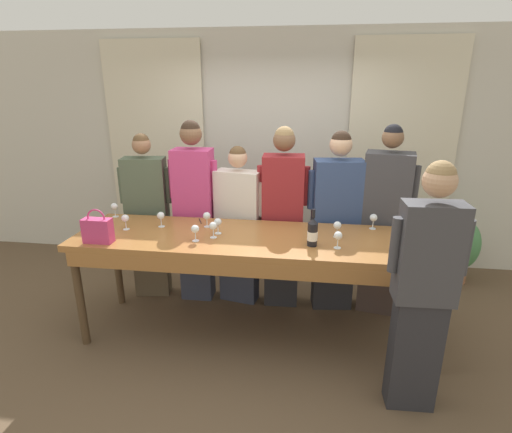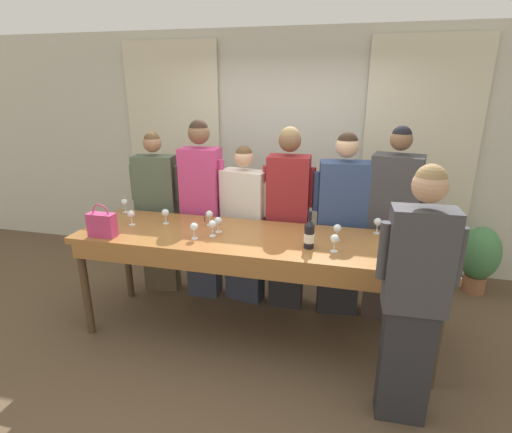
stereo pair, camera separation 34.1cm
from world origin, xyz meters
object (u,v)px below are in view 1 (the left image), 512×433
(wine_glass_center_mid, at_px, (218,223))
(wine_glass_back_mid, at_px, (338,236))
(tasting_bar, at_px, (254,246))
(wine_glass_center_right, at_px, (207,216))
(potted_plant, at_px, (460,247))
(guest_striped_shirt, at_px, (283,218))
(wine_glass_back_right, at_px, (337,226))
(host_pouring, at_px, (424,288))
(guest_olive_jacket, at_px, (148,216))
(wine_glass_by_bottle, at_px, (161,216))
(wine_glass_by_handbag, at_px, (195,230))
(guest_beige_cap, at_px, (384,222))
(wine_glass_front_right, at_px, (373,218))
(wine_glass_near_host, at_px, (411,234))
(wine_glass_front_left, at_px, (444,245))
(wine_bottle, at_px, (313,232))
(guest_pink_top, at_px, (195,211))
(handbag, at_px, (98,230))
(guest_cream_sweater, at_px, (239,226))
(guest_navy_coat, at_px, (336,222))
(wine_glass_center_left, at_px, (114,207))
(wine_glass_back_left, at_px, (125,219))
(wine_glass_front_mid, at_px, (213,226))

(wine_glass_center_mid, height_order, wine_glass_back_mid, same)
(tasting_bar, xyz_separation_m, wine_glass_center_right, (-0.46, 0.20, 0.18))
(potted_plant, bearing_deg, guest_striped_shirt, -159.74)
(wine_glass_back_right, height_order, host_pouring, host_pouring)
(guest_olive_jacket, bearing_deg, wine_glass_by_bottle, -55.18)
(wine_glass_by_handbag, relative_size, guest_olive_jacket, 0.08)
(guest_beige_cap, bearing_deg, guest_striped_shirt, 180.00)
(wine_glass_front_right, bearing_deg, host_pouring, -79.31)
(wine_glass_near_host, bearing_deg, wine_glass_front_left, -46.14)
(wine_bottle, distance_m, guest_pink_top, 1.40)
(guest_olive_jacket, relative_size, potted_plant, 2.29)
(wine_bottle, xyz_separation_m, handbag, (-1.73, -0.17, -0.01))
(wine_glass_by_handbag, distance_m, guest_olive_jacket, 1.08)
(wine_glass_near_host, relative_size, wine_glass_by_bottle, 1.00)
(wine_glass_front_right, bearing_deg, wine_glass_by_handbag, -161.55)
(guest_olive_jacket, xyz_separation_m, guest_cream_sweater, (0.96, 0.00, -0.06))
(wine_glass_back_right, height_order, guest_navy_coat, guest_navy_coat)
(wine_glass_center_left, bearing_deg, wine_glass_back_right, -6.93)
(wine_glass_center_right, xyz_separation_m, guest_cream_sweater, (0.21, 0.43, -0.23))
(wine_bottle, xyz_separation_m, wine_glass_center_mid, (-0.81, 0.16, -0.01))
(tasting_bar, height_order, wine_glass_back_left, wine_glass_back_left)
(wine_glass_front_right, xyz_separation_m, guest_navy_coat, (-0.31, 0.28, -0.15))
(wine_bottle, height_order, wine_glass_front_left, wine_bottle)
(wine_glass_back_left, xyz_separation_m, wine_glass_back_right, (1.84, 0.07, 0.00))
(guest_olive_jacket, relative_size, host_pouring, 0.98)
(wine_glass_front_right, relative_size, guest_cream_sweater, 0.09)
(wine_glass_by_bottle, bearing_deg, wine_glass_back_left, -158.74)
(guest_striped_shirt, relative_size, guest_navy_coat, 1.02)
(wine_glass_center_left, height_order, host_pouring, host_pouring)
(wine_bottle, distance_m, guest_navy_coat, 0.79)
(tasting_bar, relative_size, wine_glass_center_right, 22.16)
(wine_glass_near_host, bearing_deg, wine_glass_by_bottle, 175.51)
(guest_olive_jacket, bearing_deg, wine_glass_center_left, -128.42)
(guest_pink_top, height_order, guest_navy_coat, guest_pink_top)
(wine_glass_front_mid, xyz_separation_m, host_pouring, (1.55, -0.61, -0.13))
(wine_glass_near_host, distance_m, guest_olive_jacket, 2.55)
(wine_glass_front_mid, xyz_separation_m, wine_glass_near_host, (1.59, 0.03, -0.00))
(handbag, xyz_separation_m, wine_glass_front_left, (2.69, 0.06, -0.01))
(wine_glass_center_right, distance_m, guest_olive_jacket, 0.88)
(tasting_bar, relative_size, guest_olive_jacket, 1.77)
(tasting_bar, xyz_separation_m, guest_beige_cap, (1.16, 0.63, 0.06))
(wine_glass_back_right, height_order, wine_glass_near_host, same)
(wine_glass_center_left, xyz_separation_m, wine_glass_by_bottle, (0.55, -0.21, 0.00))
(wine_glass_front_left, distance_m, guest_cream_sweater, 1.90)
(wine_glass_back_mid, bearing_deg, handbag, -175.87)
(wine_glass_back_left, bearing_deg, wine_bottle, -5.16)
(tasting_bar, xyz_separation_m, wine_glass_by_handbag, (-0.47, -0.14, 0.18))
(handbag, xyz_separation_m, wine_glass_center_mid, (0.92, 0.33, -0.01))
(wine_glass_back_right, distance_m, potted_plant, 2.04)
(wine_glass_by_handbag, relative_size, guest_navy_coat, 0.08)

